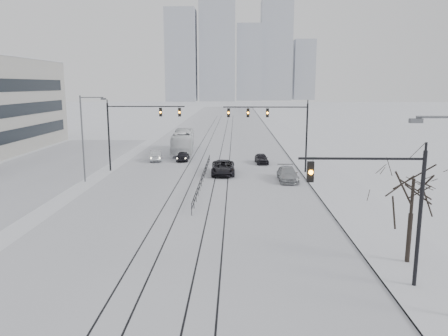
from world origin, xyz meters
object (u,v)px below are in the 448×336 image
(sedan_nb_far, at_px, (262,159))
(box_truck, at_px, (183,142))
(sedan_sb_inner, at_px, (183,156))
(bare_tree, at_px, (413,188))
(traffic_mast_near, at_px, (388,200))
(sedan_sb_outer, at_px, (156,155))
(sedan_nb_front, at_px, (223,168))
(sedan_nb_right, at_px, (288,174))

(sedan_nb_far, relative_size, box_truck, 0.31)
(sedan_sb_inner, bearing_deg, bare_tree, 115.79)
(box_truck, bearing_deg, sedan_sb_inner, 93.14)
(traffic_mast_near, height_order, sedan_sb_outer, traffic_mast_near)
(sedan_nb_far, bearing_deg, sedan_nb_front, -129.01)
(traffic_mast_near, bearing_deg, sedan_nb_front, 107.36)
(traffic_mast_near, distance_m, sedan_nb_right, 25.21)
(sedan_sb_outer, height_order, sedan_nb_right, sedan_nb_right)
(sedan_nb_front, height_order, sedan_nb_far, sedan_nb_front)
(sedan_sb_outer, bearing_deg, bare_tree, 112.66)
(traffic_mast_near, relative_size, sedan_nb_right, 1.41)
(traffic_mast_near, height_order, bare_tree, traffic_mast_near)
(traffic_mast_near, bearing_deg, bare_tree, 51.24)
(traffic_mast_near, height_order, sedan_nb_far, traffic_mast_near)
(sedan_nb_right, distance_m, sedan_nb_far, 10.66)
(sedan_sb_outer, height_order, box_truck, box_truck)
(sedan_nb_front, bearing_deg, bare_tree, -67.13)
(bare_tree, bearing_deg, traffic_mast_near, -128.76)
(sedan_sb_outer, bearing_deg, box_truck, -120.85)
(traffic_mast_near, relative_size, sedan_nb_front, 1.24)
(traffic_mast_near, bearing_deg, sedan_sb_outer, 116.03)
(box_truck, bearing_deg, sedan_nb_right, 121.62)
(sedan_nb_far, xyz_separation_m, box_truck, (-11.24, 8.75, 1.02))
(sedan_nb_front, distance_m, box_truck, 17.19)
(sedan_nb_right, bearing_deg, sedan_sb_inner, 135.73)
(sedan_nb_right, bearing_deg, sedan_nb_front, 154.50)
(sedan_sb_inner, distance_m, sedan_nb_far, 10.59)
(sedan_sb_inner, relative_size, sedan_nb_front, 0.68)
(sedan_nb_right, height_order, sedan_nb_far, sedan_nb_right)
(traffic_mast_near, relative_size, sedan_sb_outer, 1.63)
(sedan_sb_inner, relative_size, sedan_nb_far, 1.03)
(sedan_nb_far, bearing_deg, sedan_nb_right, -83.48)
(sedan_nb_front, relative_size, sedan_nb_right, 1.13)
(sedan_nb_right, xyz_separation_m, box_truck, (-13.40, 19.18, 0.94))
(box_truck, bearing_deg, sedan_nb_far, 138.80)
(sedan_nb_front, height_order, sedan_nb_right, sedan_nb_front)
(bare_tree, distance_m, sedan_sb_inner, 38.14)
(sedan_sb_inner, height_order, sedan_nb_right, sedan_nb_right)
(sedan_nb_far, distance_m, box_truck, 14.28)
(bare_tree, height_order, sedan_nb_front, bare_tree)
(box_truck, bearing_deg, traffic_mast_near, 105.76)
(sedan_sb_inner, height_order, sedan_nb_far, sedan_sb_inner)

